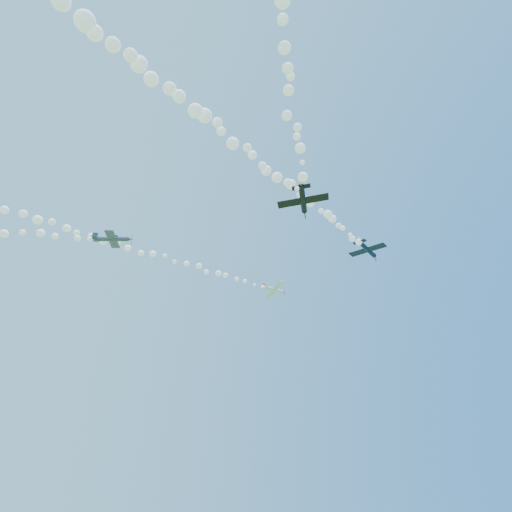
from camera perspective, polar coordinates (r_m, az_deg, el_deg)
name	(u,v)px	position (r m, az deg, el deg)	size (l,w,h in m)	color
plane_white	(274,290)	(113.15, 2.44, -4.49)	(7.07, 7.12, 2.38)	white
smoke_trail_white	(99,238)	(97.27, -20.23, 2.23)	(86.83, 12.39, 2.96)	white
plane_navy	(367,249)	(94.51, 14.62, 0.87)	(7.74, 8.24, 3.02)	#0C1538
smoke_trail_navy	(252,156)	(69.16, -0.52, 13.19)	(64.61, 28.54, 3.07)	white
plane_grey	(112,239)	(77.32, -18.60, 2.17)	(6.81, 7.18, 1.94)	#3D4159
plane_black	(303,200)	(56.46, 6.28, 7.43)	(6.15, 5.83, 1.85)	black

